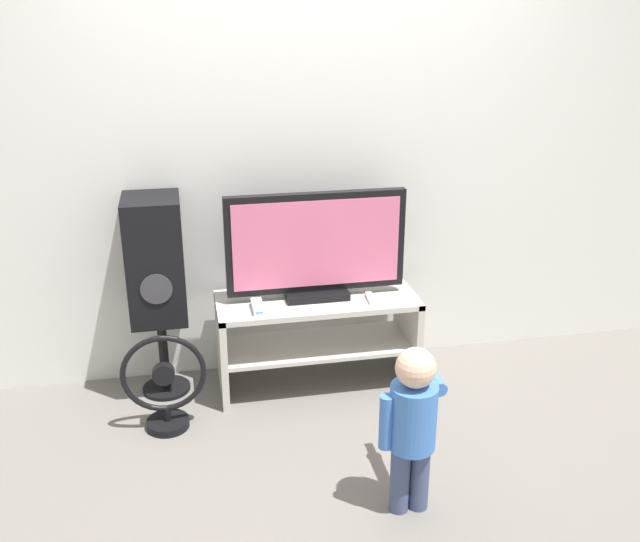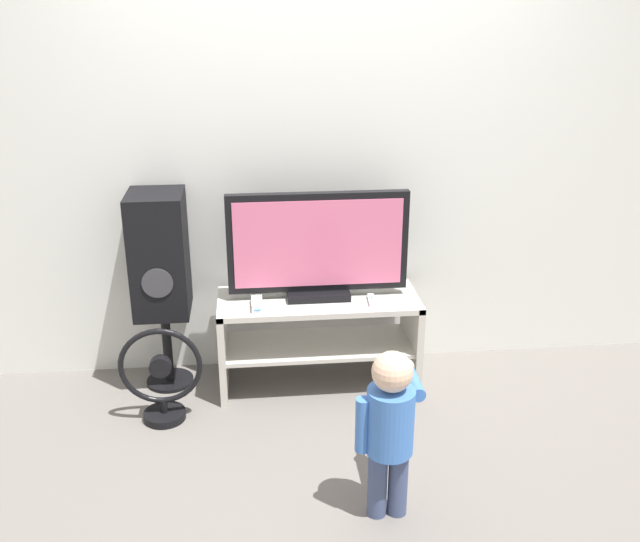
% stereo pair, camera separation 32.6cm
% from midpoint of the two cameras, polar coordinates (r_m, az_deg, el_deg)
% --- Properties ---
extents(ground_plane, '(16.00, 16.00, 0.00)m').
position_cam_midpoint_polar(ground_plane, '(3.84, 2.67, -10.48)').
color(ground_plane, slate).
extents(wall_back, '(10.00, 0.06, 2.60)m').
position_cam_midpoint_polar(wall_back, '(3.84, 1.88, 10.44)').
color(wall_back, silver).
rests_on(wall_back, ground_plane).
extents(tv_stand, '(1.07, 0.43, 0.51)m').
position_cam_midpoint_polar(tv_stand, '(3.87, 2.29, -4.58)').
color(tv_stand, beige).
rests_on(tv_stand, ground_plane).
extents(television, '(0.95, 0.20, 0.57)m').
position_cam_midpoint_polar(television, '(3.71, 2.35, 1.90)').
color(television, black).
rests_on(television, tv_stand).
extents(game_console, '(0.06, 0.15, 0.04)m').
position_cam_midpoint_polar(game_console, '(3.67, -2.54, -2.71)').
color(game_console, white).
rests_on(game_console, tv_stand).
extents(remote_primary, '(0.04, 0.13, 0.03)m').
position_cam_midpoint_polar(remote_primary, '(3.76, 6.63, -2.37)').
color(remote_primary, white).
rests_on(remote_primary, tv_stand).
extents(child, '(0.29, 0.44, 0.75)m').
position_cam_midpoint_polar(child, '(2.91, 8.91, -11.84)').
color(child, '#3F4C72').
rests_on(child, ground_plane).
extents(speaker_tower, '(0.29, 0.34, 1.09)m').
position_cam_midpoint_polar(speaker_tower, '(3.76, -10.31, 0.96)').
color(speaker_tower, black).
rests_on(speaker_tower, ground_plane).
extents(floor_fan, '(0.41, 0.21, 0.51)m').
position_cam_midpoint_polar(floor_fan, '(3.64, -10.06, -8.58)').
color(floor_fan, black).
rests_on(floor_fan, ground_plane).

